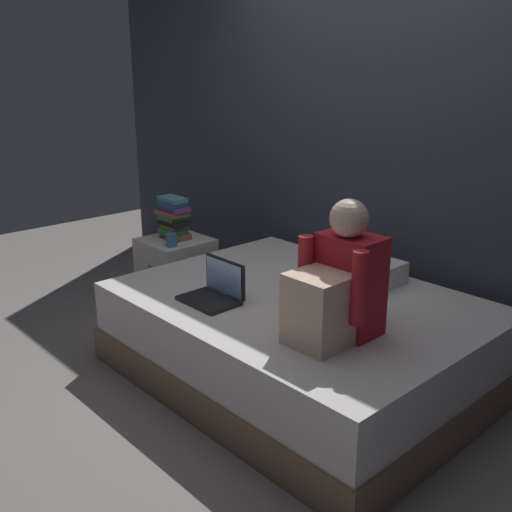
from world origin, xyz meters
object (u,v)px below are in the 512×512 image
pillow (352,268)px  book_stack (174,218)px  mug (171,240)px  nightstand (177,274)px  person_sitting (338,287)px  bed (299,338)px  laptop (215,291)px

pillow → book_stack: book_stack is taller
mug → nightstand: bearing=137.3°
person_sitting → book_stack: size_ratio=2.18×
mug → person_sitting: bearing=-6.8°
person_sitting → mug: bearing=173.2°
bed → pillow: bearing=89.8°
bed → pillow: pillow is taller
book_stack → nightstand: bearing=-23.1°
person_sitting → book_stack: person_sitting is taller
bed → book_stack: (-1.32, 0.09, 0.44)m
nightstand → book_stack: (-0.02, 0.01, 0.42)m
bed → mug: mug is taller
mug → laptop: bearing=-20.6°
person_sitting → laptop: (-0.74, -0.14, -0.20)m
laptop → mug: (-0.89, 0.33, 0.03)m
bed → mug: bearing=-178.1°
bed → laptop: 0.56m
laptop → mug: laptop is taller
nightstand → mug: bearing=-42.7°
laptop → pillow: 0.87m
pillow → book_stack: size_ratio=1.86×
person_sitting → pillow: (-0.45, 0.68, -0.19)m
bed → person_sitting: person_sitting is taller
mug → book_stack: bearing=139.5°
bed → book_stack: 1.39m
person_sitting → mug: (-1.62, 0.19, -0.17)m
bed → laptop: laptop is taller
nightstand → pillow: bearing=15.9°
bed → book_stack: size_ratio=6.65×
book_stack → mug: 0.22m
nightstand → person_sitting: bearing=-10.2°
pillow → mug: size_ratio=6.22×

